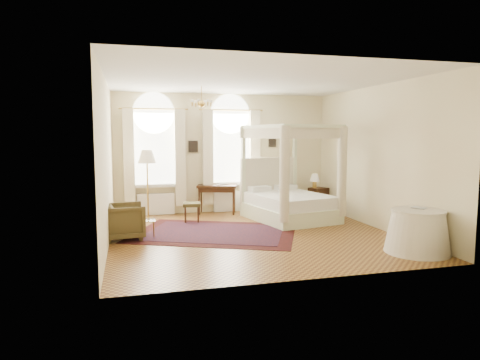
# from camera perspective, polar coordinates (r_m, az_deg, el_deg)

# --- Properties ---
(ground) EXTENTS (6.00, 6.00, 0.00)m
(ground) POSITION_cam_1_polar(r_m,az_deg,el_deg) (9.39, 1.72, -7.30)
(ground) COLOR olive
(ground) RESTS_ON ground
(room_walls) EXTENTS (6.00, 6.00, 6.00)m
(room_walls) POSITION_cam_1_polar(r_m,az_deg,el_deg) (9.14, 1.76, 4.87)
(room_walls) COLOR #F8F1BD
(room_walls) RESTS_ON ground
(window_left) EXTENTS (1.62, 0.27, 3.29)m
(window_left) POSITION_cam_1_polar(r_m,az_deg,el_deg) (11.68, -11.29, 2.58)
(window_left) COLOR silver
(window_left) RESTS_ON room_walls
(window_right) EXTENTS (1.62, 0.27, 3.29)m
(window_right) POSITION_cam_1_polar(r_m,az_deg,el_deg) (11.99, -1.21, 2.78)
(window_right) COLOR silver
(window_right) RESTS_ON room_walls
(chandelier) EXTENTS (0.51, 0.45, 0.50)m
(chandelier) POSITION_cam_1_polar(r_m,az_deg,el_deg) (10.14, -5.14, 10.20)
(chandelier) COLOR #AF883A
(chandelier) RESTS_ON room_walls
(wall_pictures) EXTENTS (2.54, 0.03, 0.39)m
(wall_pictures) POSITION_cam_1_polar(r_m,az_deg,el_deg) (12.04, -1.84, 4.71)
(wall_pictures) COLOR black
(wall_pictures) RESTS_ON room_walls
(canopy_bed) EXTENTS (2.22, 2.54, 2.41)m
(canopy_bed) POSITION_cam_1_polar(r_m,az_deg,el_deg) (10.98, 6.69, -2.48)
(canopy_bed) COLOR beige
(canopy_bed) RESTS_ON ground
(nightstand) EXTENTS (0.57, 0.55, 0.65)m
(nightstand) POSITION_cam_1_polar(r_m,az_deg,el_deg) (12.56, 10.40, -2.50)
(nightstand) COLOR #3B1F10
(nightstand) RESTS_ON ground
(nightstand_lamp) EXTENTS (0.27, 0.27, 0.40)m
(nightstand_lamp) POSITION_cam_1_polar(r_m,az_deg,el_deg) (12.47, 9.93, 0.19)
(nightstand_lamp) COLOR #AF883A
(nightstand_lamp) RESTS_ON nightstand
(writing_desk) EXTENTS (1.18, 0.84, 0.80)m
(writing_desk) POSITION_cam_1_polar(r_m,az_deg,el_deg) (11.78, -3.09, -1.22)
(writing_desk) COLOR #3B1F10
(writing_desk) RESTS_ON ground
(laptop) EXTENTS (0.42, 0.35, 0.03)m
(laptop) POSITION_cam_1_polar(r_m,az_deg,el_deg) (11.79, -2.58, -0.57)
(laptop) COLOR black
(laptop) RESTS_ON writing_desk
(stool) EXTENTS (0.48, 0.48, 0.49)m
(stool) POSITION_cam_1_polar(r_m,az_deg,el_deg) (10.74, -6.46, -3.45)
(stool) COLOR #453F1D
(stool) RESTS_ON ground
(armchair) EXTENTS (0.89, 0.87, 0.75)m
(armchair) POSITION_cam_1_polar(r_m,az_deg,el_deg) (9.24, -15.17, -5.35)
(armchair) COLOR #43371C
(armchair) RESTS_ON ground
(coffee_table) EXTENTS (0.54, 0.39, 0.36)m
(coffee_table) POSITION_cam_1_polar(r_m,az_deg,el_deg) (9.38, -12.85, -5.43)
(coffee_table) COLOR silver
(coffee_table) RESTS_ON ground
(floor_lamp) EXTENTS (0.46, 0.46, 1.79)m
(floor_lamp) POSITION_cam_1_polar(r_m,az_deg,el_deg) (11.15, -12.29, 2.60)
(floor_lamp) COLOR #AF883A
(floor_lamp) RESTS_ON ground
(oriental_rug) EXTENTS (4.21, 3.71, 0.01)m
(oriental_rug) POSITION_cam_1_polar(r_m,az_deg,el_deg) (9.56, -3.39, -7.03)
(oriental_rug) COLOR #451010
(oriental_rug) RESTS_ON ground
(side_table) EXTENTS (1.17, 1.17, 0.80)m
(side_table) POSITION_cam_1_polar(r_m,az_deg,el_deg) (8.57, 22.59, -6.36)
(side_table) COLOR beige
(side_table) RESTS_ON ground
(book) EXTENTS (0.29, 0.31, 0.02)m
(book) POSITION_cam_1_polar(r_m,az_deg,el_deg) (8.56, 22.57, -3.53)
(book) COLOR black
(book) RESTS_ON side_table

